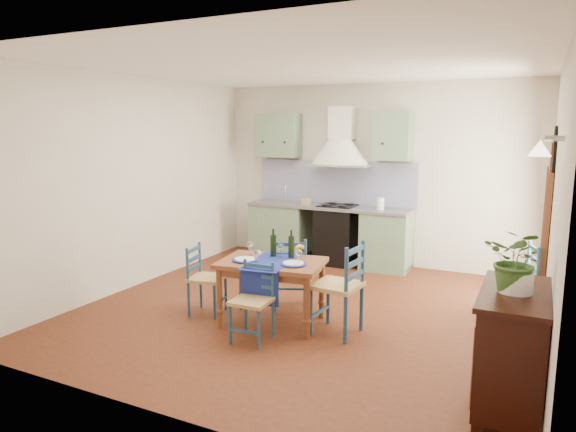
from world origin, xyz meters
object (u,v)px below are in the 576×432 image
at_px(dining_table, 272,268).
at_px(potted_plant, 517,260).
at_px(chair_near, 253,301).
at_px(sideboard, 512,345).

distance_m(dining_table, potted_plant, 2.62).
relative_size(chair_near, sideboard, 0.76).
height_order(dining_table, potted_plant, potted_plant).
xyz_separation_m(dining_table, potted_plant, (2.44, -0.78, 0.55)).
xyz_separation_m(dining_table, sideboard, (2.44, -0.75, -0.11)).
relative_size(dining_table, sideboard, 1.14).
bearing_deg(sideboard, potted_plant, -102.39).
height_order(dining_table, chair_near, dining_table).
xyz_separation_m(sideboard, potted_plant, (-0.01, -0.03, 0.67)).
relative_size(sideboard, potted_plant, 2.19).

